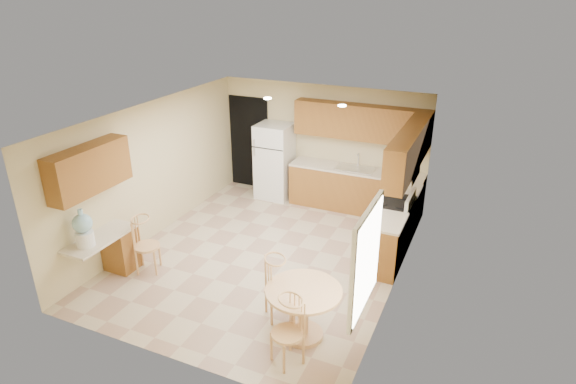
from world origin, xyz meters
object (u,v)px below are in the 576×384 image
at_px(stove, 392,224).
at_px(dining_table, 304,306).
at_px(chair_table_a, 276,285).
at_px(refrigerator, 275,161).
at_px(water_crock, 83,229).
at_px(chair_table_b, 284,330).
at_px(chair_desk, 142,242).

height_order(stove, dining_table, stove).
xyz_separation_m(stove, chair_table_a, (-1.00, -2.70, 0.11)).
bearing_deg(refrigerator, water_crock, -103.49).
relative_size(chair_table_a, chair_table_b, 1.04).
bearing_deg(refrigerator, chair_desk, -99.23).
bearing_deg(chair_table_a, refrigerator, 164.80).
relative_size(chair_table_a, water_crock, 1.59).
height_order(dining_table, chair_desk, chair_desk).
relative_size(dining_table, chair_table_b, 1.10).
height_order(refrigerator, chair_table_b, refrigerator).
bearing_deg(chair_table_b, refrigerator, -31.01).
relative_size(stove, water_crock, 1.82).
bearing_deg(dining_table, stove, 79.58).
relative_size(refrigerator, water_crock, 2.75).
bearing_deg(chair_desk, water_crock, -57.26).
relative_size(refrigerator, chair_table_b, 1.80).
xyz_separation_m(stove, dining_table, (-0.52, -2.86, 0.02)).
height_order(chair_table_a, chair_desk, chair_table_a).
bearing_deg(water_crock, chair_table_b, -5.21).
xyz_separation_m(refrigerator, chair_table_a, (1.88, -3.92, -0.24)).
distance_m(stove, dining_table, 2.90).
bearing_deg(stove, chair_table_a, -110.31).
bearing_deg(chair_table_a, chair_table_b, -9.25).
distance_m(refrigerator, stove, 3.14).
bearing_deg(chair_table_b, chair_table_a, -26.09).
bearing_deg(chair_table_b, stove, -66.25).
xyz_separation_m(stove, chair_table_b, (-0.52, -3.47, 0.09)).
bearing_deg(water_crock, dining_table, 5.08).
bearing_deg(chair_desk, dining_table, 58.53).
height_order(refrigerator, chair_table_a, refrigerator).
relative_size(chair_table_a, chair_desk, 1.01).
bearing_deg(chair_table_b, dining_table, -57.64).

